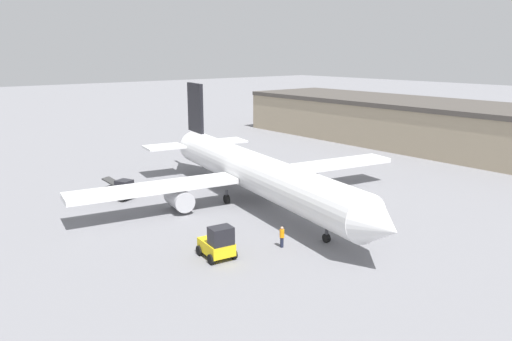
% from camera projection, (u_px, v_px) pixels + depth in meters
% --- Properties ---
extents(ground_plane, '(400.00, 400.00, 0.00)m').
position_uv_depth(ground_plane, '(256.00, 204.00, 49.30)').
color(ground_plane, slate).
extents(terminal_building, '(71.21, 17.19, 7.14)m').
position_uv_depth(terminal_building, '(440.00, 126.00, 76.66)').
color(terminal_building, gray).
rests_on(terminal_building, ground_plane).
extents(airplane, '(39.23, 35.26, 11.03)m').
position_uv_depth(airplane, '(251.00, 171.00, 49.36)').
color(airplane, silver).
rests_on(airplane, ground_plane).
extents(ground_crew_worker, '(0.37, 0.37, 1.67)m').
position_uv_depth(ground_crew_worker, '(282.00, 236.00, 38.26)').
color(ground_crew_worker, '#1E2338').
rests_on(ground_crew_worker, ground_plane).
extents(baggage_tug, '(2.94, 2.42, 2.56)m').
position_uv_depth(baggage_tug, '(218.00, 243.00, 36.14)').
color(baggage_tug, yellow).
rests_on(baggage_tug, ground_plane).
extents(belt_loader_truck, '(3.65, 2.83, 2.06)m').
position_uv_depth(belt_loader_truck, '(120.00, 189.00, 50.89)').
color(belt_loader_truck, '#2D2D33').
rests_on(belt_loader_truck, ground_plane).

